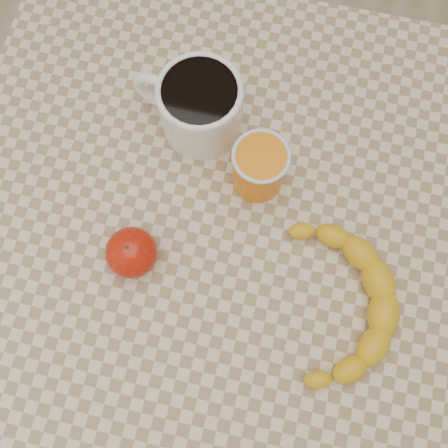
% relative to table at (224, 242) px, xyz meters
% --- Properties ---
extents(ground, '(3.00, 3.00, 0.00)m').
position_rel_table_xyz_m(ground, '(0.00, 0.00, -0.66)').
color(ground, tan).
rests_on(ground, ground).
extents(table, '(0.80, 0.80, 0.75)m').
position_rel_table_xyz_m(table, '(0.00, 0.00, 0.00)').
color(table, beige).
rests_on(table, ground).
extents(coffee_mug, '(0.17, 0.14, 0.10)m').
position_rel_table_xyz_m(coffee_mug, '(-0.07, 0.15, 0.14)').
color(coffee_mug, white).
rests_on(coffee_mug, table).
extents(orange_juice_glass, '(0.08, 0.08, 0.09)m').
position_rel_table_xyz_m(orange_juice_glass, '(0.03, 0.08, 0.13)').
color(orange_juice_glass, orange).
rests_on(orange_juice_glass, table).
extents(apple, '(0.07, 0.07, 0.06)m').
position_rel_table_xyz_m(apple, '(-0.11, -0.07, 0.12)').
color(apple, '#8B0C04').
rests_on(apple, table).
extents(banana, '(0.24, 0.30, 0.04)m').
position_rel_table_xyz_m(banana, '(0.17, -0.07, 0.11)').
color(banana, gold).
rests_on(banana, table).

